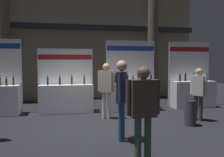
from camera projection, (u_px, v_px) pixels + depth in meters
ground_plane at (99, 127)px, 6.67m from camera, size 24.00×24.00×0.00m
hall_colonnade at (82, 35)px, 11.45m from camera, size 11.17×1.04×6.19m
exhibitor_booth_1 at (66, 96)px, 8.53m from camera, size 1.96×0.66×2.26m
exhibitor_booth_2 at (133, 93)px, 8.91m from camera, size 1.88×0.66×2.59m
exhibitor_booth_3 at (192, 91)px, 9.52m from camera, size 1.76×0.66×2.58m
trash_bin at (190, 113)px, 6.77m from camera, size 0.33×0.33×0.71m
visitor_4 at (143, 105)px, 4.23m from camera, size 0.62×0.23×1.72m
visitor_7 at (106, 86)px, 7.54m from camera, size 0.50×0.37×1.75m
visitor_8 at (199, 90)px, 7.29m from camera, size 0.40×0.41×1.60m
visitor_9 at (122, 93)px, 5.45m from camera, size 0.34×0.56×1.83m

